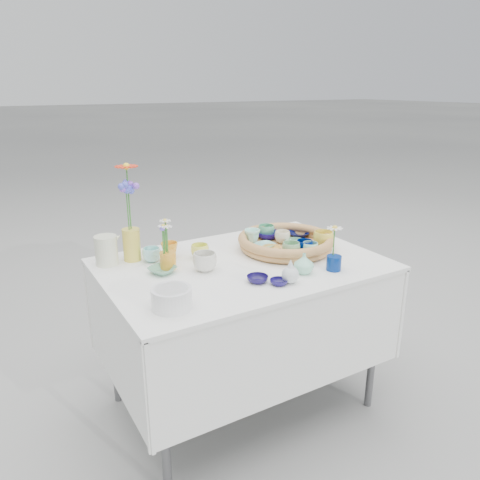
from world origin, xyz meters
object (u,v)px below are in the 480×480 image
wicker_tray (286,242)px  bud_vase_seafoam (304,263)px  display_table (242,402)px  tall_vase_yellow (132,245)px

wicker_tray → bud_vase_seafoam: bearing=-111.1°
display_table → bud_vase_seafoam: bud_vase_seafoam is taller
bud_vase_seafoam → tall_vase_yellow: size_ratio=0.60×
bud_vase_seafoam → tall_vase_yellow: 0.80m
display_table → wicker_tray: (0.28, 0.05, 0.80)m
wicker_tray → bud_vase_seafoam: (-0.11, -0.29, 0.01)m
bud_vase_seafoam → wicker_tray: bearing=68.9°
wicker_tray → tall_vase_yellow: 0.74m
bud_vase_seafoam → tall_vase_yellow: bearing=137.9°
tall_vase_yellow → display_table: bearing=-34.5°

